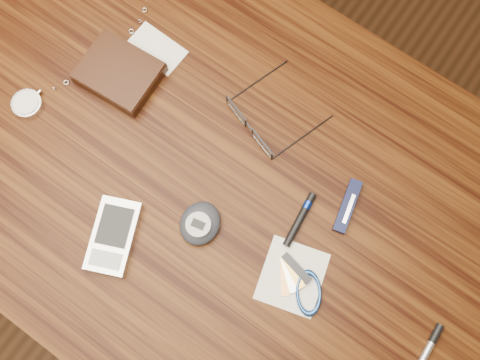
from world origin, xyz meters
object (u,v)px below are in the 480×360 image
at_px(eyeglasses, 253,125).
at_px(pedometer, 200,223).
at_px(wallet_and_card, 120,72).
at_px(silver_pen, 423,360).
at_px(desk, 209,184).
at_px(notepad_keys, 300,284).
at_px(pda_phone, 113,236).
at_px(pocket_knife, 347,206).
at_px(pocket_watch, 33,99).

relative_size(eyeglasses, pedometer, 1.95).
relative_size(wallet_and_card, silver_pen, 1.17).
xyz_separation_m(desk, pedometer, (0.05, -0.08, 0.11)).
relative_size(notepad_keys, silver_pen, 0.95).
bearing_deg(wallet_and_card, notepad_keys, -14.67).
bearing_deg(pda_phone, pocket_knife, 42.68).
distance_m(pda_phone, pedometer, 0.13).
height_order(wallet_and_card, pedometer, pedometer).
bearing_deg(silver_pen, pedometer, -176.05).
distance_m(eyeglasses, notepad_keys, 0.25).
xyz_separation_m(pedometer, silver_pen, (0.37, 0.03, -0.01)).
bearing_deg(desk, pda_phone, -106.39).
xyz_separation_m(pda_phone, notepad_keys, (0.27, 0.10, -0.00)).
height_order(eyeglasses, silver_pen, eyeglasses).
relative_size(desk, pda_phone, 7.81).
distance_m(pocket_watch, pda_phone, 0.26).
bearing_deg(silver_pen, wallet_and_card, 171.04).
distance_m(wallet_and_card, pedometer, 0.28).
bearing_deg(eyeglasses, pocket_knife, -6.58).
bearing_deg(pedometer, pocket_watch, 178.48).
xyz_separation_m(desk, pda_phone, (-0.05, -0.17, 0.11)).
distance_m(pocket_knife, silver_pen, 0.24).
distance_m(desk, silver_pen, 0.44).
height_order(pocket_watch, pocket_knife, pocket_watch).
distance_m(wallet_and_card, silver_pen, 0.63).
distance_m(pda_phone, notepad_keys, 0.29).
xyz_separation_m(wallet_and_card, pedometer, (0.25, -0.12, -0.00)).
bearing_deg(pocket_watch, pedometer, -1.52).
bearing_deg(pocket_knife, desk, -160.57).
relative_size(desk, wallet_and_card, 6.42).
xyz_separation_m(pda_phone, silver_pen, (0.47, 0.12, -0.00)).
height_order(pocket_knife, silver_pen, same).
distance_m(pocket_watch, pocket_knife, 0.53).
distance_m(notepad_keys, pocket_knife, 0.14).
distance_m(desk, pocket_knife, 0.25).
height_order(wallet_and_card, pda_phone, wallet_and_card).
height_order(pocket_watch, silver_pen, pocket_watch).
xyz_separation_m(pocket_watch, pda_phone, (0.24, -0.10, 0.00)).
relative_size(desk, silver_pen, 7.48).
height_order(eyeglasses, pda_phone, eyeglasses).
xyz_separation_m(desk, wallet_and_card, (-0.20, 0.05, 0.12)).
height_order(pocket_watch, notepad_keys, pocket_watch).
bearing_deg(pedometer, wallet_and_card, 153.67).
bearing_deg(pedometer, desk, 121.23).
xyz_separation_m(pda_phone, pocket_knife, (0.26, 0.24, -0.00)).
xyz_separation_m(eyeglasses, notepad_keys, (0.20, -0.16, -0.01)).
bearing_deg(pedometer, silver_pen, 3.95).
height_order(wallet_and_card, pocket_watch, wallet_and_card).
height_order(pda_phone, silver_pen, pda_phone).
bearing_deg(wallet_and_card, pocket_knife, 3.80).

